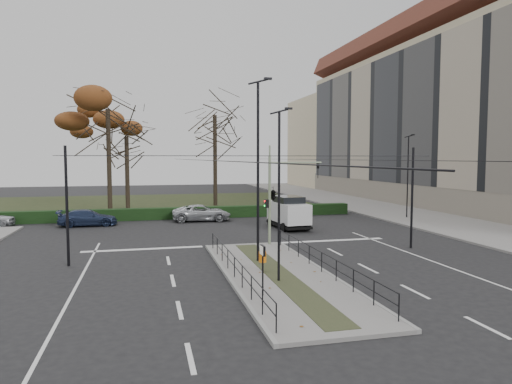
% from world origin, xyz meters
% --- Properties ---
extents(ground, '(140.00, 140.00, 0.00)m').
position_xyz_m(ground, '(0.00, 0.00, 0.00)').
color(ground, black).
rests_on(ground, ground).
extents(median_island, '(4.40, 15.00, 0.14)m').
position_xyz_m(median_island, '(0.00, -2.50, 0.07)').
color(median_island, slate).
rests_on(median_island, ground).
extents(sidewalk_east, '(8.00, 90.00, 0.14)m').
position_xyz_m(sidewalk_east, '(18.00, 22.00, 0.07)').
color(sidewalk_east, slate).
rests_on(sidewalk_east, ground).
extents(park, '(38.00, 26.00, 0.10)m').
position_xyz_m(park, '(-6.00, 32.00, 0.05)').
color(park, black).
rests_on(park, ground).
extents(hedge, '(38.00, 1.00, 1.00)m').
position_xyz_m(hedge, '(-6.00, 18.60, 0.50)').
color(hedge, black).
rests_on(hedge, ground).
extents(apartment_block, '(13.09, 52.10, 21.64)m').
position_xyz_m(apartment_block, '(27.97, 23.97, 10.39)').
color(apartment_block, '#C0B38B').
rests_on(apartment_block, ground).
extents(median_railing, '(4.14, 13.24, 0.92)m').
position_xyz_m(median_railing, '(0.00, -2.60, 0.98)').
color(median_railing, black).
rests_on(median_railing, median_island).
extents(catenary, '(20.00, 34.00, 6.00)m').
position_xyz_m(catenary, '(0.00, 1.62, 3.42)').
color(catenary, black).
rests_on(catenary, ground).
extents(traffic_light, '(3.65, 2.07, 5.38)m').
position_xyz_m(traffic_light, '(1.81, 4.50, 3.27)').
color(traffic_light, gray).
rests_on(traffic_light, median_island).
extents(litter_bin, '(0.35, 0.35, 0.91)m').
position_xyz_m(litter_bin, '(-0.57, -1.84, 0.79)').
color(litter_bin, black).
rests_on(litter_bin, median_island).
extents(info_panel, '(0.11, 0.50, 1.94)m').
position_xyz_m(info_panel, '(-1.51, -5.46, 1.66)').
color(info_panel, black).
rests_on(info_panel, median_island).
extents(streetlamp_median_near, '(0.61, 0.13, 7.36)m').
position_xyz_m(streetlamp_median_near, '(-0.31, -3.63, 3.88)').
color(streetlamp_median_near, black).
rests_on(streetlamp_median_near, median_island).
extents(streetlamp_median_far, '(0.77, 0.16, 9.24)m').
position_xyz_m(streetlamp_median_far, '(-0.27, 0.21, 4.84)').
color(streetlamp_median_far, black).
rests_on(streetlamp_median_far, median_island).
extents(streetlamp_sidewalk, '(0.61, 0.12, 7.30)m').
position_xyz_m(streetlamp_sidewalk, '(16.64, 13.73, 3.85)').
color(streetlamp_sidewalk, black).
rests_on(streetlamp_sidewalk, sidewalk_east).
extents(parked_car_third, '(4.55, 1.97, 1.30)m').
position_xyz_m(parked_car_third, '(-10.30, 15.94, 0.65)').
color(parked_car_third, '#212D4D').
rests_on(parked_car_third, ground).
extents(parked_car_fourth, '(5.11, 2.59, 1.38)m').
position_xyz_m(parked_car_fourth, '(-1.17, 16.72, 0.69)').
color(parked_car_fourth, '#A9ACB1').
rests_on(parked_car_fourth, ground).
extents(white_van, '(2.39, 4.78, 2.47)m').
position_xyz_m(white_van, '(4.82, 11.11, 1.28)').
color(white_van, silver).
rests_on(white_van, ground).
extents(rust_tree, '(10.28, 10.28, 13.16)m').
position_xyz_m(rust_tree, '(-9.22, 24.65, 10.10)').
color(rust_tree, black).
rests_on(rust_tree, park).
extents(bare_tree_center, '(7.35, 7.35, 13.26)m').
position_xyz_m(bare_tree_center, '(1.76, 28.33, 9.35)').
color(bare_tree_center, black).
rests_on(bare_tree_center, park).
extents(bare_tree_near, '(5.81, 5.81, 9.93)m').
position_xyz_m(bare_tree_near, '(-7.62, 26.98, 7.02)').
color(bare_tree_near, black).
rests_on(bare_tree_near, park).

